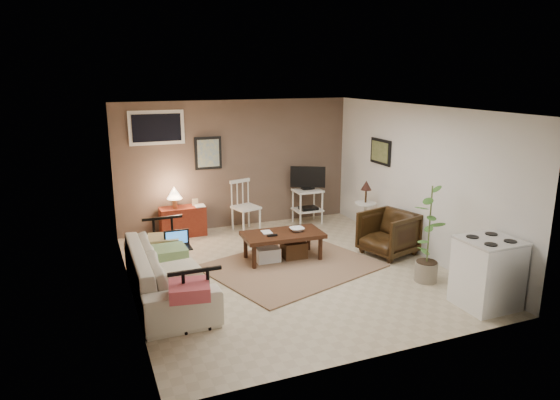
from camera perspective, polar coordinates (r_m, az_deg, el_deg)
name	(u,v)px	position (r m, az deg, el deg)	size (l,w,h in m)	color
floor	(288,271)	(7.55, 0.90, -8.08)	(5.00, 5.00, 0.00)	#C1B293
art_back	(208,153)	(9.27, -8.22, 5.33)	(0.50, 0.03, 0.60)	black
art_right	(381,152)	(9.06, 11.43, 5.44)	(0.03, 0.60, 0.45)	black
window	(157,128)	(9.04, -13.93, 8.03)	(0.96, 0.03, 0.60)	silver
rug	(292,266)	(7.69, 1.36, -7.55)	(2.37, 1.89, 0.02)	#86694E
coffee_table	(282,244)	(7.87, 0.25, -5.05)	(1.28, 0.70, 0.47)	#391C0F
sofa	(167,263)	(6.77, -12.79, -7.08)	(2.29, 0.67, 0.90)	beige
sofa_pillows	(175,262)	(6.49, -11.97, -6.99)	(0.44, 2.18, 0.15)	#EFE7C6
sofa_end_rails	(177,266)	(6.81, -11.65, -7.45)	(0.62, 2.29, 0.77)	black
laptop	(178,243)	(7.12, -11.62, -4.80)	(0.35, 0.26, 0.24)	black
red_console	(182,219)	(9.18, -11.13, -2.10)	(0.80, 0.36, 0.93)	maroon
spindle_chair	(245,207)	(9.30, -3.97, -0.85)	(0.53, 0.53, 0.95)	silver
tv_stand	(308,194)	(9.72, 3.20, 0.74)	(0.62, 0.43, 1.13)	silver
side_table	(366,202)	(9.08, 9.75, -0.20)	(0.38, 0.38, 1.02)	silver
armchair	(388,231)	(8.27, 12.29, -3.52)	(0.76, 0.71, 0.78)	black
potted_plant	(429,231)	(7.24, 16.68, -3.37)	(0.35, 0.35, 1.41)	gray
stove	(487,273)	(6.82, 22.62, -7.69)	(0.69, 0.64, 0.90)	white
bowl	(297,224)	(7.88, 1.95, -2.78)	(0.23, 0.06, 0.23)	#391C0F
book_table	(262,227)	(7.77, -2.07, -3.10)	(0.15, 0.02, 0.20)	#391C0F
book_console	(195,200)	(9.07, -9.73, -0.05)	(0.18, 0.02, 0.24)	#391C0F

